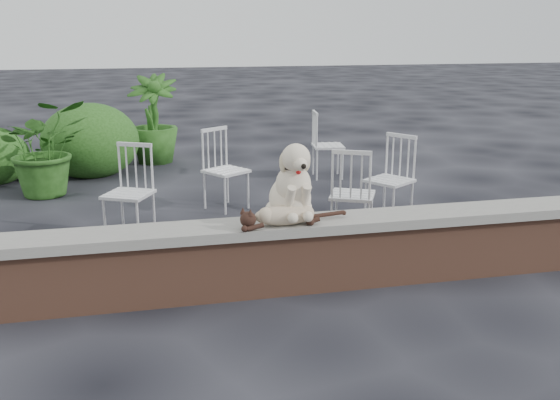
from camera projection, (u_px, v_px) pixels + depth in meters
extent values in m
plane|color=black|center=(354.00, 283.00, 5.14)|extent=(60.00, 60.00, 0.00)
cube|color=brown|center=(355.00, 255.00, 5.07)|extent=(6.00, 0.30, 0.50)
cube|color=slate|center=(356.00, 221.00, 5.00)|extent=(6.20, 0.40, 0.08)
imported|color=#1D4313|center=(45.00, 148.00, 7.70)|extent=(1.35, 1.26, 1.22)
imported|color=#1D4313|center=(153.00, 119.00, 9.59)|extent=(0.92, 0.92, 1.38)
ellipsoid|color=#1D4313|center=(90.00, 141.00, 8.83)|extent=(1.38, 1.26, 1.09)
ellipsoid|color=#1D4313|center=(90.00, 138.00, 9.78)|extent=(1.04, 0.96, 0.83)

